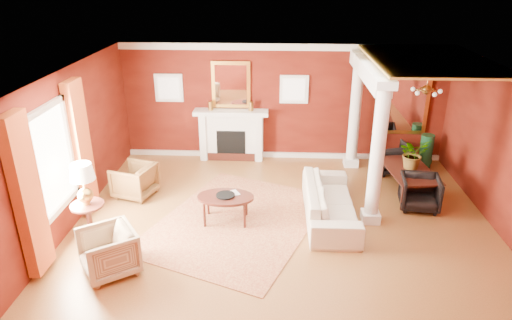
# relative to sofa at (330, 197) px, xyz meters

# --- Properties ---
(ground) EXTENTS (8.00, 8.00, 0.00)m
(ground) POSITION_rel_sofa_xyz_m (-0.92, -0.40, -0.47)
(ground) COLOR brown
(ground) RESTS_ON ground
(room_shell) EXTENTS (8.04, 7.04, 2.92)m
(room_shell) POSITION_rel_sofa_xyz_m (-0.92, -0.40, 1.55)
(room_shell) COLOR #631A0D
(room_shell) RESTS_ON ground
(fireplace) EXTENTS (1.85, 0.42, 1.29)m
(fireplace) POSITION_rel_sofa_xyz_m (-2.22, 2.92, 0.18)
(fireplace) COLOR white
(fireplace) RESTS_ON ground
(overmantel_mirror) EXTENTS (0.95, 0.07, 1.15)m
(overmantel_mirror) POSITION_rel_sofa_xyz_m (-2.22, 3.06, 1.43)
(overmantel_mirror) COLOR gold
(overmantel_mirror) RESTS_ON fireplace
(flank_window_left) EXTENTS (0.70, 0.07, 0.70)m
(flank_window_left) POSITION_rel_sofa_xyz_m (-3.77, 3.07, 1.33)
(flank_window_left) COLOR white
(flank_window_left) RESTS_ON room_shell
(flank_window_right) EXTENTS (0.70, 0.07, 0.70)m
(flank_window_right) POSITION_rel_sofa_xyz_m (-0.67, 3.07, 1.33)
(flank_window_right) COLOR white
(flank_window_right) RESTS_ON room_shell
(left_window) EXTENTS (0.21, 2.55, 2.60)m
(left_window) POSITION_rel_sofa_xyz_m (-4.81, -1.00, 0.96)
(left_window) COLOR white
(left_window) RESTS_ON room_shell
(column_front) EXTENTS (0.36, 0.36, 2.80)m
(column_front) POSITION_rel_sofa_xyz_m (0.78, -0.10, 0.96)
(column_front) COLOR white
(column_front) RESTS_ON ground
(column_back) EXTENTS (0.36, 0.36, 2.80)m
(column_back) POSITION_rel_sofa_xyz_m (0.78, 2.60, 0.96)
(column_back) COLOR white
(column_back) RESTS_ON ground
(header_beam) EXTENTS (0.30, 3.20, 0.32)m
(header_beam) POSITION_rel_sofa_xyz_m (0.78, 1.50, 2.15)
(header_beam) COLOR white
(header_beam) RESTS_ON column_front
(amber_ceiling) EXTENTS (2.30, 3.40, 0.04)m
(amber_ceiling) POSITION_rel_sofa_xyz_m (1.93, 1.35, 2.40)
(amber_ceiling) COLOR gold
(amber_ceiling) RESTS_ON room_shell
(dining_mirror) EXTENTS (1.30, 0.07, 1.70)m
(dining_mirror) POSITION_rel_sofa_xyz_m (1.98, 3.06, 1.08)
(dining_mirror) COLOR gold
(dining_mirror) RESTS_ON room_shell
(chandelier) EXTENTS (0.60, 0.62, 0.75)m
(chandelier) POSITION_rel_sofa_xyz_m (1.98, 1.40, 1.78)
(chandelier) COLOR #A37A33
(chandelier) RESTS_ON room_shell
(crown_trim) EXTENTS (8.00, 0.08, 0.16)m
(crown_trim) POSITION_rel_sofa_xyz_m (-0.92, 3.06, 2.35)
(crown_trim) COLOR white
(crown_trim) RESTS_ON room_shell
(base_trim) EXTENTS (8.00, 0.08, 0.12)m
(base_trim) POSITION_rel_sofa_xyz_m (-0.92, 3.06, -0.41)
(base_trim) COLOR white
(base_trim) RESTS_ON ground
(rug) EXTENTS (3.92, 4.42, 0.01)m
(rug) POSITION_rel_sofa_xyz_m (-1.81, -0.25, -0.46)
(rug) COLOR maroon
(rug) RESTS_ON ground
(sofa) EXTENTS (0.73, 2.40, 0.94)m
(sofa) POSITION_rel_sofa_xyz_m (0.00, 0.00, 0.00)
(sofa) COLOR beige
(sofa) RESTS_ON ground
(armchair_leopard) EXTENTS (0.92, 0.95, 0.79)m
(armchair_leopard) POSITION_rel_sofa_xyz_m (-4.09, 0.74, -0.07)
(armchair_leopard) COLOR black
(armchair_leopard) RESTS_ON ground
(armchair_stripe) EXTENTS (1.09, 1.10, 0.84)m
(armchair_stripe) POSITION_rel_sofa_xyz_m (-3.72, -1.91, -0.05)
(armchair_stripe) COLOR tan
(armchair_stripe) RESTS_ON ground
(coffee_table) EXTENTS (1.09, 1.09, 0.55)m
(coffee_table) POSITION_rel_sofa_xyz_m (-2.02, -0.23, 0.03)
(coffee_table) COLOR black
(coffee_table) RESTS_ON ground
(coffee_book) EXTENTS (0.16, 0.10, 0.23)m
(coffee_book) POSITION_rel_sofa_xyz_m (-1.94, -0.16, 0.20)
(coffee_book) COLOR black
(coffee_book) RESTS_ON coffee_table
(side_table) EXTENTS (0.59, 0.59, 1.47)m
(side_table) POSITION_rel_sofa_xyz_m (-4.42, -0.93, 0.52)
(side_table) COLOR black
(side_table) RESTS_ON ground
(dining_table) EXTENTS (0.76, 1.69, 0.91)m
(dining_table) POSITION_rel_sofa_xyz_m (1.81, 1.17, -0.01)
(dining_table) COLOR black
(dining_table) RESTS_ON ground
(dining_chair_near) EXTENTS (0.82, 0.78, 0.76)m
(dining_chair_near) POSITION_rel_sofa_xyz_m (1.86, 0.49, -0.09)
(dining_chair_near) COLOR black
(dining_chair_near) RESTS_ON ground
(dining_chair_far) EXTENTS (0.86, 0.82, 0.78)m
(dining_chair_far) POSITION_rel_sofa_xyz_m (1.70, 2.31, -0.08)
(dining_chair_far) COLOR black
(dining_chair_far) RESTS_ON ground
(green_urn) EXTENTS (0.35, 0.35, 0.85)m
(green_urn) POSITION_rel_sofa_xyz_m (2.58, 2.60, -0.14)
(green_urn) COLOR #133D20
(green_urn) RESTS_ON ground
(potted_plant) EXTENTS (0.80, 0.84, 0.52)m
(potted_plant) POSITION_rel_sofa_xyz_m (1.85, 1.23, 0.70)
(potted_plant) COLOR #26591E
(potted_plant) RESTS_ON dining_table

